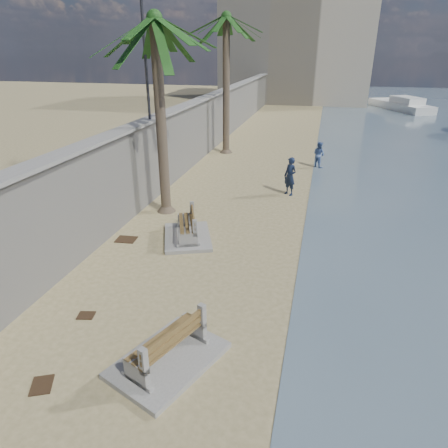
{
  "coord_description": "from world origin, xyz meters",
  "views": [
    {
      "loc": [
        2.37,
        -4.6,
        6.51
      ],
      "look_at": [
        -0.5,
        7.0,
        1.2
      ],
      "focal_mm": 32.0,
      "sensor_mm": 36.0,
      "label": 1
    }
  ],
  "objects_px": {
    "palm_mid": "(155,21)",
    "person_a": "(290,174)",
    "bench_near": "(168,346)",
    "yacht_far": "(400,106)",
    "person_b": "(319,153)",
    "palm_back": "(226,19)",
    "bench_far": "(187,228)"
  },
  "relations": [
    {
      "from": "palm_mid",
      "to": "person_a",
      "type": "height_order",
      "value": "palm_mid"
    },
    {
      "from": "bench_near",
      "to": "yacht_far",
      "type": "xyz_separation_m",
      "value": [
        11.04,
        43.86,
        -0.11
      ]
    },
    {
      "from": "person_a",
      "to": "person_b",
      "type": "bearing_deg",
      "value": 113.99
    },
    {
      "from": "palm_back",
      "to": "person_a",
      "type": "relative_size",
      "value": 4.36
    },
    {
      "from": "bench_far",
      "to": "palm_back",
      "type": "bearing_deg",
      "value": 97.46
    },
    {
      "from": "bench_near",
      "to": "palm_back",
      "type": "relative_size",
      "value": 0.33
    },
    {
      "from": "palm_mid",
      "to": "palm_back",
      "type": "bearing_deg",
      "value": 89.85
    },
    {
      "from": "bench_far",
      "to": "bench_near",
      "type": "bearing_deg",
      "value": -75.1
    },
    {
      "from": "palm_mid",
      "to": "yacht_far",
      "type": "height_order",
      "value": "palm_mid"
    },
    {
      "from": "person_b",
      "to": "person_a",
      "type": "bearing_deg",
      "value": 117.2
    },
    {
      "from": "yacht_far",
      "to": "person_a",
      "type": "bearing_deg",
      "value": 137.67
    },
    {
      "from": "bench_near",
      "to": "palm_mid",
      "type": "xyz_separation_m",
      "value": [
        -3.4,
        8.52,
        6.9
      ]
    },
    {
      "from": "bench_far",
      "to": "palm_mid",
      "type": "height_order",
      "value": "palm_mid"
    },
    {
      "from": "palm_back",
      "to": "person_a",
      "type": "height_order",
      "value": "palm_back"
    },
    {
      "from": "palm_mid",
      "to": "palm_back",
      "type": "height_order",
      "value": "palm_back"
    },
    {
      "from": "palm_back",
      "to": "yacht_far",
      "type": "relative_size",
      "value": 0.99
    },
    {
      "from": "bench_far",
      "to": "yacht_far",
      "type": "distance_m",
      "value": 39.78
    },
    {
      "from": "bench_far",
      "to": "person_a",
      "type": "distance_m",
      "value": 6.64
    },
    {
      "from": "bench_near",
      "to": "person_b",
      "type": "distance_m",
      "value": 17.43
    },
    {
      "from": "palm_back",
      "to": "person_b",
      "type": "relative_size",
      "value": 5.43
    },
    {
      "from": "palm_mid",
      "to": "person_a",
      "type": "xyz_separation_m",
      "value": [
        4.95,
        3.43,
        -6.32
      ]
    },
    {
      "from": "person_a",
      "to": "person_b",
      "type": "distance_m",
      "value": 5.4
    },
    {
      "from": "person_b",
      "to": "palm_mid",
      "type": "bearing_deg",
      "value": 94.75
    },
    {
      "from": "person_a",
      "to": "bench_near",
      "type": "bearing_deg",
      "value": -60.6
    },
    {
      "from": "person_a",
      "to": "bench_far",
      "type": "bearing_deg",
      "value": -82.03
    },
    {
      "from": "bench_far",
      "to": "person_b",
      "type": "bearing_deg",
      "value": 68.35
    },
    {
      "from": "palm_mid",
      "to": "person_b",
      "type": "height_order",
      "value": "palm_mid"
    },
    {
      "from": "palm_mid",
      "to": "person_b",
      "type": "bearing_deg",
      "value": 54.72
    },
    {
      "from": "bench_far",
      "to": "palm_back",
      "type": "xyz_separation_m",
      "value": [
        -1.73,
        13.2,
        7.59
      ]
    },
    {
      "from": "bench_near",
      "to": "palm_back",
      "type": "bearing_deg",
      "value": 99.87
    },
    {
      "from": "palm_back",
      "to": "yacht_far",
      "type": "distance_m",
      "value": 29.44
    },
    {
      "from": "bench_far",
      "to": "person_b",
      "type": "distance_m",
      "value": 11.9
    }
  ]
}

